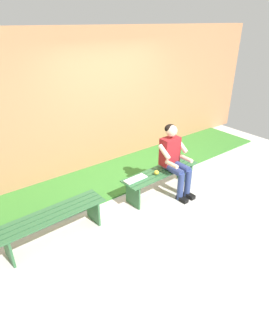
# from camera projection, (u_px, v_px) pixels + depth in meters

# --- Properties ---
(ground_plane) EXTENTS (10.00, 7.00, 0.04)m
(ground_plane) POSITION_uv_depth(u_px,v_px,m) (154.00, 248.00, 3.95)
(ground_plane) COLOR beige
(grass_strip) EXTENTS (9.00, 1.31, 0.03)m
(grass_strip) POSITION_uv_depth(u_px,v_px,m) (85.00, 187.00, 5.33)
(grass_strip) COLOR #387A2D
(grass_strip) RESTS_ON ground
(brick_wall) EXTENTS (9.50, 0.24, 2.73)m
(brick_wall) POSITION_uv_depth(u_px,v_px,m) (84.00, 103.00, 5.51)
(brick_wall) COLOR #B27A51
(brick_wall) RESTS_ON ground
(bench_near) EXTENTS (1.55, 0.44, 0.44)m
(bench_near) POSITION_uv_depth(u_px,v_px,m) (161.00, 176.00, 5.04)
(bench_near) COLOR #2D6038
(bench_near) RESTS_ON ground
(bench_far) EXTENTS (1.54, 0.44, 0.44)m
(bench_far) POSITION_uv_depth(u_px,v_px,m) (53.00, 220.00, 3.94)
(bench_far) COLOR #2D6038
(bench_far) RESTS_ON ground
(person_seated) EXTENTS (0.50, 0.69, 1.25)m
(person_seated) POSITION_uv_depth(u_px,v_px,m) (174.00, 157.00, 4.91)
(person_seated) COLOR maroon
(person_seated) RESTS_ON ground
(apple) EXTENTS (0.08, 0.08, 0.08)m
(apple) POSITION_uv_depth(u_px,v_px,m) (156.00, 173.00, 4.84)
(apple) COLOR gold
(apple) RESTS_ON bench_near
(book_open) EXTENTS (0.42, 0.17, 0.02)m
(book_open) POSITION_uv_depth(u_px,v_px,m) (136.00, 179.00, 4.71)
(book_open) COLOR white
(book_open) RESTS_ON bench_near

